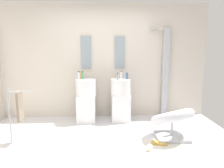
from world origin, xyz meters
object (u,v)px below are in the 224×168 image
pedestal_sink_left (86,100)px  soap_bottle_clear (79,76)px  lounge_chair (172,120)px  soap_bottle_blue (127,76)px  shower_column (165,71)px  towel_rack (18,108)px  magazine_ochre (159,143)px  soap_bottle_green (82,75)px  coffee_mug (150,148)px  soap_bottle_white (121,75)px  soap_bottle_grey (118,77)px  pedestal_sink_right (121,99)px  soap_bottle_amber (79,76)px

pedestal_sink_left → soap_bottle_clear: bearing=-154.8°
lounge_chair → soap_bottle_blue: 1.42m
shower_column → towel_rack: shower_column is taller
pedestal_sink_left → magazine_ochre: pedestal_sink_left is taller
soap_bottle_clear → soap_bottle_blue: 1.05m
shower_column → magazine_ochre: shower_column is taller
shower_column → soap_bottle_green: shower_column is taller
magazine_ochre → coffee_mug: size_ratio=2.79×
shower_column → towel_rack: bearing=-154.9°
coffee_mug → soap_bottle_blue: 1.81m
lounge_chair → soap_bottle_white: soap_bottle_white is taller
lounge_chair → magazine_ochre: bearing=-141.6°
soap_bottle_clear → soap_bottle_grey: (0.83, -0.03, -0.02)m
soap_bottle_white → magazine_ochre: bearing=-68.8°
soap_bottle_white → soap_bottle_green: soap_bottle_green is taller
soap_bottle_blue → soap_bottle_clear: bearing=-174.2°
pedestal_sink_right → soap_bottle_blue: size_ratio=7.51×
pedestal_sink_right → shower_column: shower_column is taller
towel_rack → soap_bottle_blue: 2.28m
magazine_ochre → pedestal_sink_left: bearing=151.8°
coffee_mug → shower_column: bearing=67.7°
magazine_ochre → lounge_chair: bearing=53.7°
towel_rack → soap_bottle_white: 2.21m
magazine_ochre → pedestal_sink_right: bearing=128.9°
lounge_chair → soap_bottle_clear: size_ratio=5.47×
pedestal_sink_left → lounge_chair: size_ratio=0.99×
coffee_mug → soap_bottle_grey: (-0.40, 1.40, 0.95)m
shower_column → soap_bottle_amber: size_ratio=12.19×
shower_column → coffee_mug: size_ratio=21.49×
towel_rack → shower_column: bearing=25.1°
soap_bottle_clear → soap_bottle_grey: size_ratio=1.29×
coffee_mug → pedestal_sink_left: bearing=126.0°
pedestal_sink_left → towel_rack: (-1.06, -1.06, 0.15)m
shower_column → soap_bottle_amber: 1.96m
coffee_mug → soap_bottle_green: soap_bottle_green is taller
pedestal_sink_left → magazine_ochre: size_ratio=3.89×
shower_column → magazine_ochre: 1.92m
soap_bottle_grey → pedestal_sink_right: bearing=51.0°
shower_column → pedestal_sink_right: bearing=-164.9°
lounge_chair → soap_bottle_grey: (-0.90, 0.92, 0.65)m
soap_bottle_amber → soap_bottle_white: size_ratio=1.02×
soap_bottle_blue → coffee_mug: bearing=-83.1°
soap_bottle_blue → soap_bottle_amber: bearing=178.4°
towel_rack → soap_bottle_blue: bearing=29.4°
soap_bottle_clear → shower_column: bearing=10.2°
soap_bottle_amber → soap_bottle_grey: (0.83, -0.16, -0.01)m
soap_bottle_green → soap_bottle_blue: size_ratio=1.25×
lounge_chair → shower_column: bearing=80.2°
soap_bottle_white → coffee_mug: bearing=-79.3°
soap_bottle_clear → soap_bottle_green: soap_bottle_clear is taller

